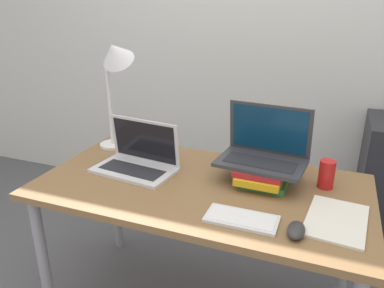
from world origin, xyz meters
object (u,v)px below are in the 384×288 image
at_px(mouse, 296,230).
at_px(book_stack, 263,173).
at_px(notepad, 336,220).
at_px(laptop_left, 137,160).
at_px(laptop_on_books, 264,151).
at_px(soda_can, 327,174).
at_px(wireless_keyboard, 242,219).
at_px(desk_lamp, 114,66).

bearing_deg(mouse, book_stack, 117.31).
bearing_deg(notepad, book_stack, 144.91).
bearing_deg(laptop_left, laptop_on_books, 11.44).
bearing_deg(mouse, soda_can, 79.51).
xyz_separation_m(laptop_left, laptop_on_books, (0.56, 0.11, 0.08)).
distance_m(laptop_left, wireless_keyboard, 0.62).
bearing_deg(soda_can, mouse, -100.49).
xyz_separation_m(wireless_keyboard, mouse, (0.19, -0.02, 0.01)).
height_order(book_stack, laptop_on_books, laptop_on_books).
xyz_separation_m(book_stack, laptop_on_books, (-0.01, 0.03, 0.09)).
relative_size(notepad, desk_lamp, 0.53).
relative_size(book_stack, notepad, 0.86).
height_order(laptop_on_books, wireless_keyboard, laptop_on_books).
xyz_separation_m(laptop_left, book_stack, (0.57, 0.08, -0.00)).
relative_size(laptop_on_books, wireless_keyboard, 1.48).
distance_m(mouse, desk_lamp, 1.14).
bearing_deg(notepad, wireless_keyboard, -159.88).
bearing_deg(notepad, laptop_on_books, 142.32).
bearing_deg(laptop_on_books, notepad, -37.68).
xyz_separation_m(laptop_left, notepad, (0.88, -0.13, -0.04)).
xyz_separation_m(laptop_left, soda_can, (0.83, 0.13, 0.01)).
relative_size(laptop_on_books, soda_can, 3.18).
bearing_deg(notepad, mouse, -132.85).
bearing_deg(wireless_keyboard, notepad, 20.12).
bearing_deg(soda_can, desk_lamp, 176.98).
bearing_deg(laptop_on_books, soda_can, 3.46).
xyz_separation_m(book_stack, desk_lamp, (-0.78, 0.10, 0.40)).
xyz_separation_m(laptop_on_books, desk_lamp, (-0.77, 0.07, 0.31)).
relative_size(mouse, notepad, 0.34).
bearing_deg(wireless_keyboard, laptop_left, 156.06).
height_order(laptop_left, book_stack, laptop_left).
distance_m(laptop_left, book_stack, 0.58).
xyz_separation_m(wireless_keyboard, notepad, (0.32, 0.12, -0.00)).
distance_m(mouse, soda_can, 0.41).
bearing_deg(wireless_keyboard, book_stack, 88.16).
relative_size(notepad, soda_can, 2.60).
distance_m(laptop_on_books, mouse, 0.44).
bearing_deg(mouse, desk_lamp, 154.74).
height_order(notepad, soda_can, soda_can).
bearing_deg(laptop_left, soda_can, 8.91).
bearing_deg(laptop_left, wireless_keyboard, -23.94).
bearing_deg(book_stack, laptop_left, -171.63).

